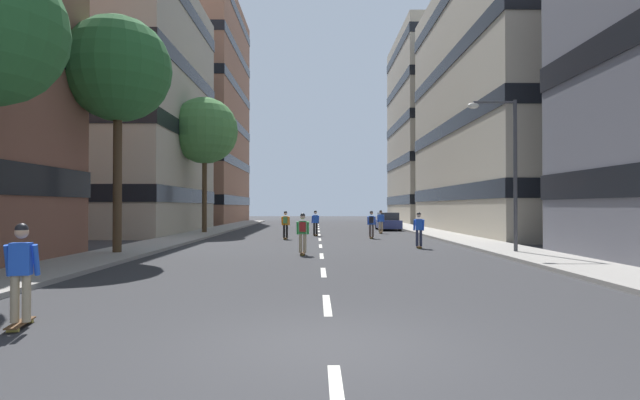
% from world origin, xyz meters
% --- Properties ---
extents(ground_plane, '(141.43, 141.43, 0.00)m').
position_xyz_m(ground_plane, '(0.00, 23.57, 0.00)').
color(ground_plane, '#333335').
extents(sidewalk_left, '(2.79, 64.82, 0.14)m').
position_xyz_m(sidewalk_left, '(-8.60, 26.52, 0.07)').
color(sidewalk_left, '#9E9991').
rests_on(sidewalk_left, ground_plane).
extents(sidewalk_right, '(2.79, 64.82, 0.14)m').
position_xyz_m(sidewalk_right, '(8.60, 26.52, 0.07)').
color(sidewalk_right, '#9E9991').
rests_on(sidewalk_right, ground_plane).
extents(lane_markings, '(0.16, 57.20, 0.01)m').
position_xyz_m(lane_markings, '(0.00, 25.50, 0.00)').
color(lane_markings, silver).
rests_on(lane_markings, ground_plane).
extents(building_left_mid, '(17.87, 16.73, 19.21)m').
position_xyz_m(building_left_mid, '(-18.87, 30.80, 9.70)').
color(building_left_mid, '#B2A893').
rests_on(building_left_mid, ground_plane).
extents(building_left_far, '(17.87, 19.73, 27.82)m').
position_xyz_m(building_left_far, '(-18.87, 54.04, 14.00)').
color(building_left_far, '#9E6B51').
rests_on(building_left_far, ground_plane).
extents(building_right_mid, '(17.87, 23.96, 20.42)m').
position_xyz_m(building_right_mid, '(18.87, 30.80, 10.30)').
color(building_right_mid, '#B2A893').
rests_on(building_right_mid, ground_plane).
extents(building_right_far, '(17.87, 17.12, 23.56)m').
position_xyz_m(building_right_far, '(18.87, 54.04, 11.87)').
color(building_right_far, '#B2A893').
rests_on(building_right_far, ground_plane).
extents(parked_car_near, '(1.82, 4.40, 1.52)m').
position_xyz_m(parked_car_near, '(6.01, 35.03, 0.70)').
color(parked_car_near, navy).
rests_on(parked_car_near, ground_plane).
extents(street_tree_near, '(4.96, 4.96, 10.09)m').
position_xyz_m(street_tree_near, '(-8.60, 29.30, 7.72)').
color(street_tree_near, '#4C3823').
rests_on(street_tree_near, sidewalk_left).
extents(street_tree_mid, '(4.42, 4.42, 9.95)m').
position_xyz_m(street_tree_mid, '(-8.60, 13.32, 7.83)').
color(street_tree_mid, '#4C3823').
rests_on(street_tree_mid, sidewalk_left).
extents(streetlamp_right, '(2.13, 0.30, 6.50)m').
position_xyz_m(streetlamp_right, '(7.96, 13.57, 4.14)').
color(streetlamp_right, '#3F3F44').
rests_on(streetlamp_right, sidewalk_right).
extents(skater_0, '(0.57, 0.92, 1.78)m').
position_xyz_m(skater_0, '(-5.26, 1.12, 0.98)').
color(skater_0, brown).
rests_on(skater_0, ground_plane).
extents(skater_1, '(0.56, 0.92, 1.78)m').
position_xyz_m(skater_1, '(3.32, 24.01, 1.02)').
color(skater_1, brown).
rests_on(skater_1, ground_plane).
extents(skater_2, '(0.55, 0.91, 1.78)m').
position_xyz_m(skater_2, '(4.84, 16.74, 0.98)').
color(skater_2, brown).
rests_on(skater_2, ground_plane).
extents(skater_3, '(0.53, 0.90, 1.78)m').
position_xyz_m(skater_3, '(-0.80, 13.41, 1.02)').
color(skater_3, brown).
rests_on(skater_3, ground_plane).
extents(skater_4, '(0.56, 0.92, 1.78)m').
position_xyz_m(skater_4, '(-0.28, 27.00, 0.98)').
color(skater_4, brown).
rests_on(skater_4, ground_plane).
extents(skater_5, '(0.56, 0.92, 1.78)m').
position_xyz_m(skater_5, '(4.70, 29.81, 0.98)').
color(skater_5, brown).
rests_on(skater_5, ground_plane).
extents(skater_6, '(0.54, 0.91, 1.78)m').
position_xyz_m(skater_6, '(-2.16, 23.33, 1.02)').
color(skater_6, brown).
rests_on(skater_6, ground_plane).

